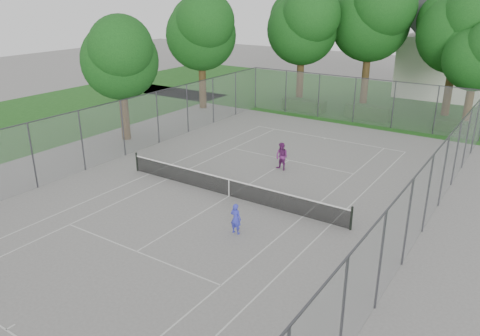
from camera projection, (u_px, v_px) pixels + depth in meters
The scene contains 17 objects.
ground at pixel (229, 196), 23.47m from camera, with size 120.00×120.00×0.00m, color slate.
grass_far at pixel (388, 101), 43.72m from camera, with size 60.00×20.00×0.00m, color #1B4E16.
court_markings at pixel (229, 196), 23.46m from camera, with size 11.03×23.83×0.01m.
tennis_net at pixel (229, 187), 23.28m from camera, with size 12.87×0.10×1.10m.
perimeter_fence at pixel (229, 162), 22.82m from camera, with size 18.08×34.08×3.52m.
tree_far_left at pixel (303, 23), 40.66m from camera, with size 7.10×6.48×10.20m.
tree_far_midleft at pixel (372, 16), 40.26m from camera, with size 7.75×7.08×11.14m.
tree_far_midright at pixel (459, 28), 36.25m from camera, with size 7.08×6.46×10.18m.
tree_far_right at pixel (478, 53), 33.89m from camera, with size 5.52×5.04×7.93m.
tree_side_back at pixel (201, 29), 38.87m from camera, with size 6.76×6.17×9.72m.
tree_side_front at pixel (119, 55), 30.47m from camera, with size 5.83×5.33×8.39m.
hedge_left at pixel (304, 105), 40.20m from camera, with size 3.75×1.12×0.94m, color #1C4415.
hedge_mid at pixel (368, 112), 37.41m from camera, with size 3.48×0.99×1.09m, color #1C4415.
hedge_right at pixel (453, 126), 34.16m from camera, with size 2.63×0.97×0.79m, color #1C4415.
house at pixel (444, 57), 44.33m from camera, with size 7.61×5.89×9.47m.
girl_player at pixel (236, 219), 19.65m from camera, with size 0.50×0.33×1.37m, color #363BCC.
woman_player at pixel (282, 157), 26.67m from camera, with size 0.78×0.61×1.61m, color #6D246A.
Camera 1 is at (12.31, -17.56, 9.65)m, focal length 35.00 mm.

